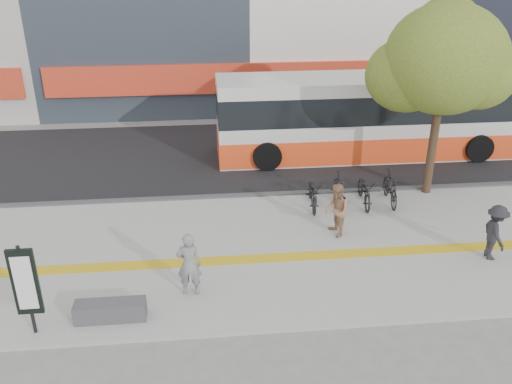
{
  "coord_description": "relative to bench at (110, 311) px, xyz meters",
  "views": [
    {
      "loc": [
        -0.33,
        -11.47,
        7.95
      ],
      "look_at": [
        1.05,
        2.0,
        1.62
      ],
      "focal_mm": 38.02,
      "sensor_mm": 36.0,
      "label": 1
    }
  ],
  "objects": [
    {
      "name": "seated_woman",
      "position": [
        1.8,
        0.82,
        0.6
      ],
      "size": [
        0.63,
        0.44,
        1.66
      ],
      "primitive_type": "imported",
      "rotation": [
        0.0,
        0.0,
        3.07
      ],
      "color": "black",
      "rests_on": "sidewalk"
    },
    {
      "name": "pedestrian_tan",
      "position": [
        6.0,
        3.29,
        0.57
      ],
      "size": [
        0.73,
        0.87,
        1.6
      ],
      "primitive_type": "imported",
      "rotation": [
        0.0,
        0.0,
        -1.39
      ],
      "color": "#9A6D50",
      "rests_on": "sidewalk"
    },
    {
      "name": "bus",
      "position": [
        8.75,
        9.7,
        1.24
      ],
      "size": [
        11.84,
        2.81,
        3.15
      ],
      "color": "silver",
      "rests_on": "street"
    },
    {
      "name": "bench",
      "position": [
        0.0,
        0.0,
        0.0
      ],
      "size": [
        1.6,
        0.45,
        0.45
      ],
      "primitive_type": "cube",
      "color": "#373739",
      "rests_on": "sidewalk"
    },
    {
      "name": "ground",
      "position": [
        2.6,
        1.2,
        -0.3
      ],
      "size": [
        120.0,
        120.0,
        0.0
      ],
      "primitive_type": "plane",
      "color": "slate",
      "rests_on": "ground"
    },
    {
      "name": "street_tree",
      "position": [
        9.78,
        6.02,
        4.21
      ],
      "size": [
        4.4,
        3.8,
        6.31
      ],
      "color": "#311F16",
      "rests_on": "sidewalk"
    },
    {
      "name": "tactile_strip",
      "position": [
        2.6,
        2.2,
        -0.22
      ],
      "size": [
        40.0,
        0.45,
        0.01
      ],
      "primitive_type": "cube",
      "color": "gold",
      "rests_on": "sidewalk"
    },
    {
      "name": "bicycle_row",
      "position": [
        6.94,
        5.2,
        0.28
      ],
      "size": [
        3.3,
        1.9,
        1.07
      ],
      "color": "black",
      "rests_on": "sidewalk"
    },
    {
      "name": "signboard",
      "position": [
        -1.6,
        -0.31,
        1.06
      ],
      "size": [
        0.55,
        0.1,
        2.2
      ],
      "color": "black",
      "rests_on": "sidewalk"
    },
    {
      "name": "street",
      "position": [
        2.6,
        10.2,
        -0.28
      ],
      "size": [
        40.0,
        8.0,
        0.06
      ],
      "primitive_type": "cube",
      "color": "black",
      "rests_on": "ground"
    },
    {
      "name": "pedestrian_dark",
      "position": [
        9.9,
        1.63,
        0.56
      ],
      "size": [
        0.67,
        1.06,
        1.56
      ],
      "primitive_type": "imported",
      "rotation": [
        0.0,
        0.0,
        1.48
      ],
      "color": "black",
      "rests_on": "sidewalk"
    },
    {
      "name": "curb",
      "position": [
        2.6,
        6.2,
        -0.23
      ],
      "size": [
        40.0,
        0.25,
        0.14
      ],
      "primitive_type": "cube",
      "color": "#373739",
      "rests_on": "ground"
    },
    {
      "name": "sidewalk",
      "position": [
        2.6,
        2.7,
        -0.27
      ],
      "size": [
        40.0,
        7.0,
        0.08
      ],
      "primitive_type": "cube",
      "color": "gray",
      "rests_on": "ground"
    }
  ]
}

